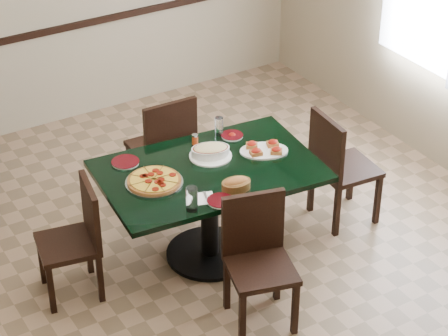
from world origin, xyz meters
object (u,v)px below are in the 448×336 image
chair_far (165,144)px  chair_left (78,234)px  pepperoni_pizza (154,181)px  chair_right (337,163)px  bruschetta_platter (264,149)px  chair_near (257,253)px  bread_basket (236,184)px  lasagna_casserole (210,151)px  main_table (209,190)px

chair_far → chair_left: chair_far is taller
pepperoni_pizza → chair_left: bearing=170.3°
pepperoni_pizza → chair_far: bearing=57.9°
chair_right → pepperoni_pizza: (-1.46, 0.14, 0.25)m
chair_left → bruschetta_platter: 1.44m
chair_near → chair_left: size_ratio=1.06×
bread_basket → bruschetta_platter: bearing=42.4°
chair_right → bruschetta_platter: (-0.60, 0.10, 0.26)m
bread_basket → bruschetta_platter: bread_basket is taller
chair_near → bread_basket: chair_near is taller
chair_left → lasagna_casserole: size_ratio=2.67×
chair_right → bruschetta_platter: bearing=85.8°
chair_left → chair_far: bearing=133.8°
chair_left → bruschetta_platter: chair_left is taller
chair_far → chair_right: bearing=139.0°
chair_near → main_table: bearing=101.1°
chair_right → pepperoni_pizza: 1.49m
chair_right → chair_left: chair_right is taller
main_table → bruschetta_platter: bearing=4.4°
chair_left → lasagna_casserole: 1.09m
chair_left → pepperoni_pizza: (0.54, -0.09, 0.30)m
chair_left → lasagna_casserole: bearing=100.9°
main_table → chair_right: chair_right is taller
chair_near → chair_right: size_ratio=0.97×
chair_left → bruschetta_platter: bearing=95.0°
main_table → chair_right: 1.06m
chair_near → bread_basket: bearing=94.4°
chair_far → lasagna_casserole: size_ratio=2.96×
chair_far → lasagna_casserole: chair_far is taller
chair_near → chair_left: chair_near is taller
main_table → chair_right: size_ratio=1.73×
chair_near → lasagna_casserole: (0.14, 0.83, 0.30)m
chair_near → lasagna_casserole: chair_near is taller
chair_near → chair_left: bearing=152.7°
bread_basket → bruschetta_platter: (0.43, 0.31, -0.02)m
bread_basket → pepperoni_pizza: bearing=147.6°
chair_near → bread_basket: size_ratio=4.09×
main_table → chair_near: (-0.05, -0.70, -0.07)m
main_table → lasagna_casserole: size_ratio=5.02×
chair_right → lasagna_casserole: (-0.96, 0.24, 0.28)m
chair_left → bruschetta_platter: (1.40, -0.13, 0.30)m
chair_near → chair_far: bearing=100.8°
chair_left → pepperoni_pizza: 0.62m
chair_far → chair_right: 1.33m
chair_far → chair_near: (-0.12, -1.49, -0.03)m
pepperoni_pizza → main_table: bearing=-4.8°
chair_near → chair_left: (-0.90, 0.83, -0.03)m
chair_left → lasagna_casserole: chair_left is taller
chair_near → bruschetta_platter: bearing=69.5°
chair_far → chair_left: bearing=34.4°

